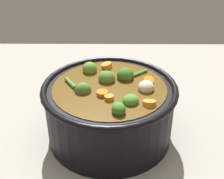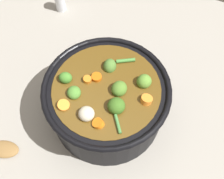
% 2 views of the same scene
% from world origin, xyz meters
% --- Properties ---
extents(ground_plane, '(1.10, 1.10, 0.00)m').
position_xyz_m(ground_plane, '(0.00, 0.00, 0.00)').
color(ground_plane, '#9E998E').
extents(cooking_pot, '(0.30, 0.30, 0.16)m').
position_xyz_m(cooking_pot, '(0.00, 0.00, 0.07)').
color(cooking_pot, black).
rests_on(cooking_pot, ground_plane).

